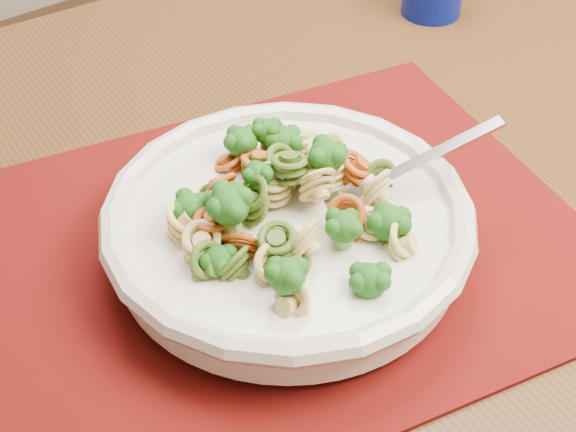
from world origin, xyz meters
TOP-DOWN VIEW (x-y plane):
  - dining_table at (-0.47, 0.24)m, footprint 1.30×0.89m
  - placemat at (-0.46, 0.18)m, footprint 0.55×0.47m
  - pasta_bowl at (-0.46, 0.16)m, footprint 0.28×0.28m
  - pasta_broccoli_heap at (-0.46, 0.16)m, footprint 0.24×0.24m
  - fork at (-0.42, 0.15)m, footprint 0.18×0.08m

SIDE VIEW (x-z plane):
  - dining_table at x=-0.47m, z-range 0.24..0.95m
  - placemat at x=-0.46m, z-range 0.70..0.71m
  - pasta_bowl at x=-0.46m, z-range 0.71..0.76m
  - fork at x=-0.42m, z-range 0.71..0.79m
  - pasta_broccoli_heap at x=-0.46m, z-range 0.72..0.78m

